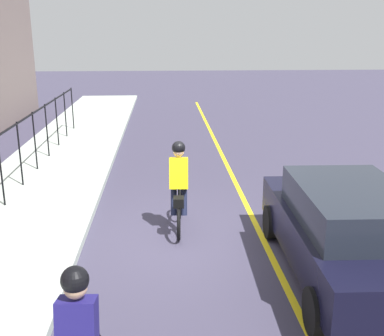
# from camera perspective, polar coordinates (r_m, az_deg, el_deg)

# --- Properties ---
(ground_plane) EXTENTS (80.00, 80.00, 0.00)m
(ground_plane) POSITION_cam_1_polar(r_m,az_deg,el_deg) (9.11, -1.51, -8.67)
(ground_plane) COLOR #3B374B
(lane_line_centre) EXTENTS (36.00, 0.12, 0.01)m
(lane_line_centre) POSITION_cam_1_polar(r_m,az_deg,el_deg) (9.29, 8.51, -8.31)
(lane_line_centre) COLOR yellow
(lane_line_centre) RESTS_ON ground
(cyclist_lead) EXTENTS (1.71, 0.38, 1.83)m
(cyclist_lead) POSITION_cam_1_polar(r_m,az_deg,el_deg) (9.19, -1.61, -2.33)
(cyclist_lead) COLOR black
(cyclist_lead) RESTS_ON ground
(patrol_sedan) EXTENTS (4.45, 2.02, 1.58)m
(patrol_sedan) POSITION_cam_1_polar(r_m,az_deg,el_deg) (7.86, 18.14, -7.16)
(patrol_sedan) COLOR black
(patrol_sedan) RESTS_ON ground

